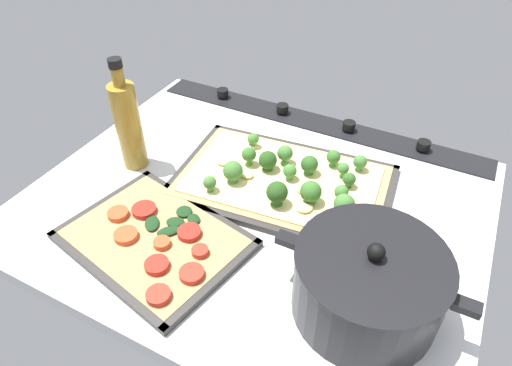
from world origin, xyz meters
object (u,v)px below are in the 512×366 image
Objects in this scene: baking_tray_front at (282,184)px; oil_bottle at (128,124)px; veggie_pizza_back at (155,239)px; cooking_pot at (368,284)px; baking_tray_back at (155,241)px; broccoli_pizza at (285,179)px.

baking_tray_front is 31.66cm from oil_bottle.
veggie_pizza_back is 34.76cm from cooking_pot.
baking_tray_back is at bearing 136.29° from oil_bottle.
broccoli_pizza is 26.44cm from veggie_pizza_back.
oil_bottle is (16.90, -15.88, 8.35)cm from veggie_pizza_back.
cooking_pot is at bearing -173.83° from veggie_pizza_back.
cooking_pot is (-34.69, -3.60, 5.14)cm from baking_tray_back.
baking_tray_front is 26.46cm from baking_tray_back.
oil_bottle reaches higher than broccoli_pizza.
baking_tray_front is 1.07× the size of broccoli_pizza.
veggie_pizza_back is 1.08× the size of cooking_pot.
broccoli_pizza is 1.77× the size of oil_bottle.
baking_tray_back is 1.09× the size of veggie_pizza_back.
broccoli_pizza is 31.72cm from oil_bottle.
baking_tray_back is (13.52, 22.83, -1.68)cm from broccoli_pizza.
cooking_pot is at bearing 137.75° from broccoli_pizza.
cooking_pot is (-34.29, -3.71, 4.35)cm from veggie_pizza_back.
cooking_pot is at bearing 166.62° from oil_bottle.
cooking_pot is (-21.17, 19.23, 3.46)cm from broccoli_pizza.
broccoli_pizza is (-0.61, 0.27, 1.70)cm from baking_tray_front.
baking_tray_back is 24.58cm from oil_bottle.
baking_tray_front is at bearing -23.66° from broccoli_pizza.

